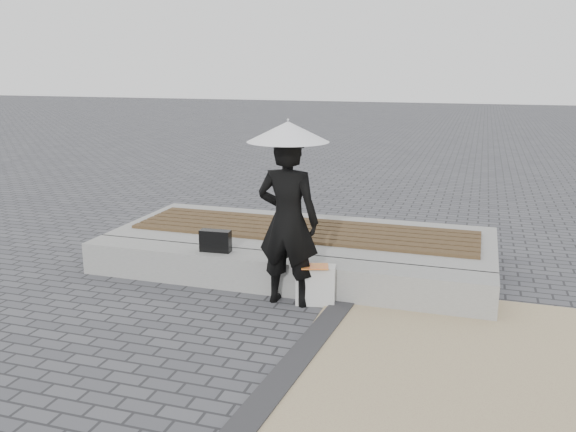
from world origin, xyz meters
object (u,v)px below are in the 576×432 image
(seating_ledge, at_px, (275,273))
(canvas_tote, at_px, (316,285))
(woman, at_px, (288,221))
(handbag, at_px, (215,241))
(parasol, at_px, (288,132))

(seating_ledge, height_order, canvas_tote, canvas_tote)
(seating_ledge, distance_m, woman, 0.86)
(seating_ledge, relative_size, canvas_tote, 11.06)
(seating_ledge, height_order, handbag, handbag)
(parasol, height_order, canvas_tote, parasol)
(seating_ledge, relative_size, parasol, 4.48)
(seating_ledge, relative_size, woman, 2.65)
(handbag, distance_m, canvas_tote, 1.40)
(woman, distance_m, canvas_tote, 0.78)
(parasol, relative_size, canvas_tote, 2.47)
(handbag, bearing_deg, canvas_tote, -16.22)
(seating_ledge, xyz_separation_m, parasol, (0.27, -0.35, 1.71))
(handbag, bearing_deg, seating_ledge, -3.40)
(woman, height_order, parasol, parasol)
(handbag, height_order, canvas_tote, handbag)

